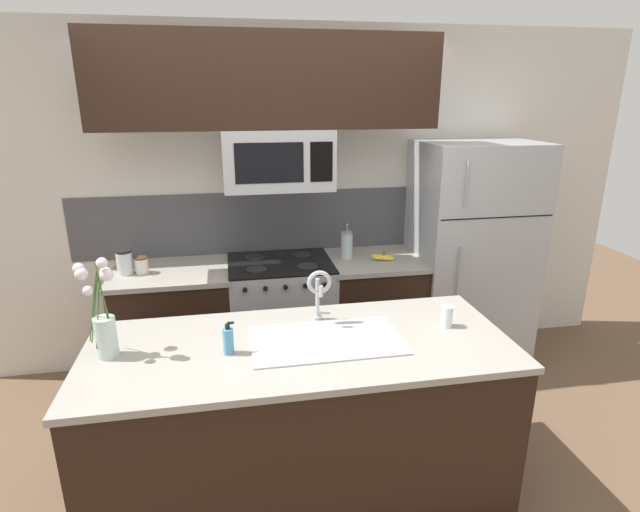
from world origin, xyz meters
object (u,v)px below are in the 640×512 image
banana_bunch (384,257)px  french_press (347,245)px  storage_jar_medium (142,265)px  flower_vase (103,322)px  refrigerator (469,255)px  storage_jar_tall (125,262)px  stove_range (282,319)px  dish_soap_bottle (228,341)px  sink_faucet (319,289)px  spare_glass (447,317)px  microwave (278,159)px

banana_bunch → french_press: french_press is taller
storage_jar_medium → flower_vase: (0.01, -1.18, 0.12)m
refrigerator → flower_vase: (-2.46, -1.23, 0.20)m
storage_jar_tall → banana_bunch: 1.86m
storage_jar_medium → french_press: bearing=3.4°
stove_range → french_press: french_press is taller
stove_range → dish_soap_bottle: (-0.39, -1.29, 0.52)m
sink_faucet → spare_glass: size_ratio=2.63×
flower_vase → french_press: bearing=40.7°
microwave → storage_jar_medium: 1.20m
storage_jar_tall → dish_soap_bottle: bearing=-61.4°
refrigerator → french_press: 1.00m
spare_glass → dish_soap_bottle: bearing=-175.8°
stove_range → refrigerator: (1.51, 0.02, 0.42)m
flower_vase → storage_jar_tall: bearing=96.0°
refrigerator → flower_vase: refrigerator is taller
microwave → flower_vase: microwave is taller
spare_glass → flower_vase: size_ratio=0.23×
banana_bunch → dish_soap_bottle: 1.69m
storage_jar_tall → french_press: size_ratio=0.65×
stove_range → banana_bunch: (0.78, -0.06, 0.47)m
dish_soap_bottle → spare_glass: 1.16m
banana_bunch → dish_soap_bottle: size_ratio=1.15×
refrigerator → french_press: bearing=177.7°
refrigerator → banana_bunch: size_ratio=9.32×
stove_range → storage_jar_medium: size_ratio=7.93×
stove_range → refrigerator: bearing=0.8°
stove_range → storage_jar_medium: 1.09m
storage_jar_tall → refrigerator: bearing=0.9°
stove_range → banana_bunch: size_ratio=4.90×
sink_faucet → refrigerator: bearing=36.8°
storage_jar_tall → storage_jar_medium: 0.11m
storage_jar_medium → dish_soap_bottle: (0.58, -1.26, 0.01)m
storage_jar_medium → microwave: bearing=0.4°
stove_range → spare_glass: 1.52m
microwave → french_press: microwave is taller
microwave → refrigerator: (1.51, 0.04, -0.79)m
microwave → banana_bunch: size_ratio=3.92×
banana_bunch → spare_glass: spare_glass is taller
sink_faucet → flower_vase: bearing=-170.6°
stove_range → microwave: size_ratio=1.25×
storage_jar_medium → french_press: 1.49m
banana_bunch → refrigerator: bearing=6.2°
refrigerator → sink_faucet: refrigerator is taller
french_press → sink_faucet: size_ratio=0.87×
microwave → sink_faucet: size_ratio=2.43×
microwave → refrigerator: microwave is taller
storage_jar_tall → stove_range: bearing=1.0°
storage_jar_medium → sink_faucet: size_ratio=0.38×
storage_jar_tall → banana_bunch: size_ratio=0.91×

